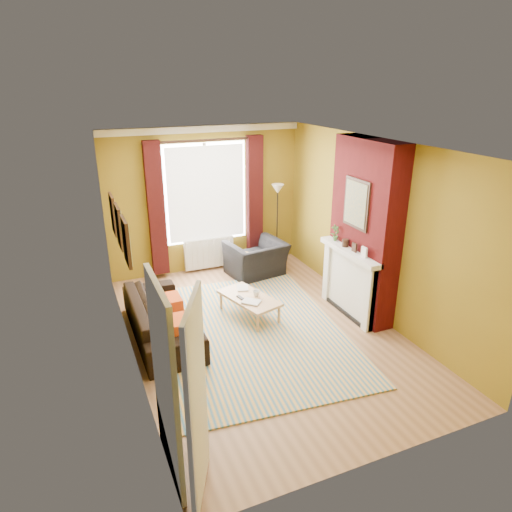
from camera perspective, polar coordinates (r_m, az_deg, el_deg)
name	(u,v)px	position (r m, az deg, el deg)	size (l,w,h in m)	color
ground	(262,332)	(7.05, 0.80, -9.43)	(5.50, 5.50, 0.00)	brown
room_walls	(294,235)	(6.95, 4.78, 2.62)	(3.82, 5.54, 2.83)	olive
striped_rug	(250,332)	(7.03, -0.75, -9.42)	(3.04, 3.97, 0.02)	teal
sofa	(162,317)	(6.94, -11.72, -7.51)	(2.11, 0.82, 0.62)	black
armchair	(256,259)	(8.84, 0.01, -0.35)	(1.04, 0.91, 0.67)	black
coffee_table	(249,299)	(7.31, -0.87, -5.38)	(0.81, 1.17, 0.36)	tan
wicker_stool	(242,265)	(8.83, -1.78, -1.16)	(0.43, 0.43, 0.45)	olive
floor_lamp	(278,202)	(9.10, 2.71, 6.78)	(0.29, 0.29, 1.67)	black
book_a	(249,305)	(7.02, -0.91, -6.10)	(0.21, 0.28, 0.03)	#999999
book_b	(237,288)	(7.57, -2.38, -4.03)	(0.18, 0.25, 0.02)	#999999
mug	(256,293)	(7.29, 0.05, -4.70)	(0.11, 0.11, 0.10)	#999999
tv_remote	(240,297)	(7.25, -1.98, -5.20)	(0.08, 0.16, 0.02)	#232325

